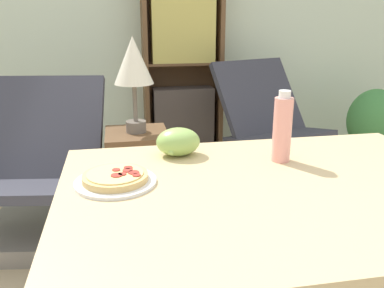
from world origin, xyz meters
TOP-DOWN VIEW (x-y plane):
  - wall_back at (0.00, 2.62)m, footprint 8.00×0.05m
  - dining_table at (0.05, -0.02)m, footprint 1.29×0.90m
  - pizza_on_plate at (-0.42, 0.09)m, footprint 0.25×0.25m
  - grape_bunch at (-0.19, 0.31)m, footprint 0.16×0.12m
  - drink_bottle at (0.15, 0.19)m, footprint 0.06×0.06m
  - lounge_chair_near at (-0.85, 1.14)m, footprint 0.76×0.85m
  - lounge_chair_far at (0.74, 1.76)m, footprint 0.85×0.94m
  - bookshelf at (0.17, 2.46)m, footprint 0.68×0.28m
  - side_table at (-0.31, 1.10)m, footprint 0.34×0.34m
  - table_lamp at (-0.31, 1.10)m, footprint 0.21×0.21m
  - potted_plant_floor at (1.76, 1.99)m, footprint 0.47×0.40m

SIDE VIEW (x-z plane):
  - lounge_chair_near at x=-0.85m, z-range -0.15..0.73m
  - lounge_chair_far at x=0.74m, z-range -0.15..0.73m
  - side_table at x=-0.31m, z-range 0.00..0.61m
  - potted_plant_floor at x=1.76m, z-range 0.02..0.64m
  - dining_table at x=0.05m, z-range 0.28..1.02m
  - bookshelf at x=0.17m, z-range -0.07..1.57m
  - pizza_on_plate at x=-0.42m, z-range 0.74..0.78m
  - grape_bunch at x=-0.19m, z-range 0.74..0.85m
  - drink_bottle at x=0.15m, z-range 0.74..0.98m
  - table_lamp at x=-0.31m, z-range 0.72..1.23m
  - wall_back at x=0.00m, z-range 0.00..2.60m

